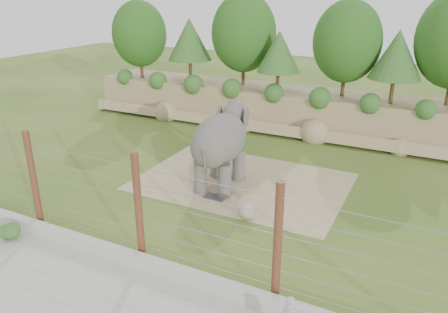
% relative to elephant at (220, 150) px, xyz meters
% --- Properties ---
extents(ground, '(90.00, 90.00, 0.00)m').
position_rel_elephant_xyz_m(ground, '(0.26, -2.10, -1.85)').
color(ground, '#365817').
rests_on(ground, ground).
extents(back_embankment, '(30.00, 5.52, 8.77)m').
position_rel_elephant_xyz_m(back_embankment, '(0.85, 10.57, 2.11)').
color(back_embankment, '#9C8A5B').
rests_on(back_embankment, ground).
extents(dirt_patch, '(10.00, 7.00, 0.02)m').
position_rel_elephant_xyz_m(dirt_patch, '(0.76, 0.90, -1.84)').
color(dirt_patch, tan).
rests_on(dirt_patch, ground).
extents(drain_grate, '(1.00, 0.60, 0.03)m').
position_rel_elephant_xyz_m(drain_grate, '(0.38, -1.27, -1.82)').
color(drain_grate, '#262628').
rests_on(drain_grate, dirt_patch).
extents(elephant, '(2.40, 4.74, 3.70)m').
position_rel_elephant_xyz_m(elephant, '(0.00, 0.00, 0.00)').
color(elephant, '#5C5551').
rests_on(elephant, ground).
extents(stone_ball, '(0.73, 0.73, 0.73)m').
position_rel_elephant_xyz_m(stone_ball, '(2.45, -2.40, -1.46)').
color(stone_ball, gray).
rests_on(stone_ball, dirt_patch).
extents(retaining_wall, '(26.00, 0.35, 0.50)m').
position_rel_elephant_xyz_m(retaining_wall, '(0.26, -7.10, -1.60)').
color(retaining_wall, '#ACA99F').
rests_on(retaining_wall, ground).
extents(walkway, '(26.00, 4.00, 0.01)m').
position_rel_elephant_xyz_m(walkway, '(0.26, -9.10, -1.85)').
color(walkway, '#ACA99F').
rests_on(walkway, ground).
extents(barrier_fence, '(20.26, 0.26, 4.00)m').
position_rel_elephant_xyz_m(barrier_fence, '(0.26, -6.60, 0.15)').
color(barrier_fence, '#542819').
rests_on(barrier_fence, ground).
extents(walkway_shrub, '(0.78, 0.78, 0.78)m').
position_rel_elephant_xyz_m(walkway_shrub, '(-4.95, -7.90, -1.45)').
color(walkway_shrub, '#23591F').
rests_on(walkway_shrub, walkway).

